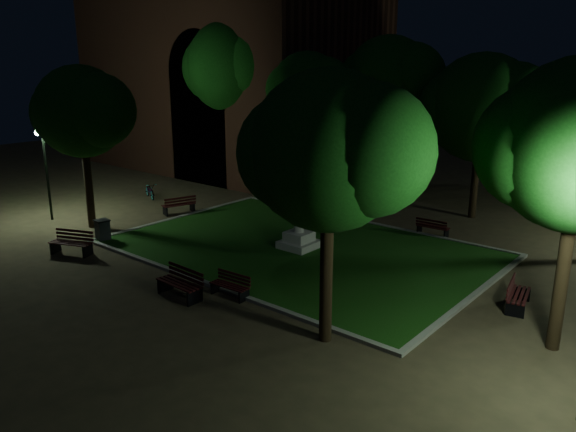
% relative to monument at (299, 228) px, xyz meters
% --- Properties ---
extents(ground, '(80.00, 80.00, 0.00)m').
position_rel_monument_xyz_m(ground, '(0.00, -2.00, -0.96)').
color(ground, '#403523').
extents(lawn, '(15.00, 10.00, 0.08)m').
position_rel_monument_xyz_m(lawn, '(0.00, 0.00, -0.92)').
color(lawn, '#15400E').
rests_on(lawn, ground).
extents(lawn_kerb, '(15.40, 10.40, 0.12)m').
position_rel_monument_xyz_m(lawn_kerb, '(0.00, 0.00, -0.90)').
color(lawn_kerb, slate).
rests_on(lawn_kerb, ground).
extents(monument, '(1.40, 1.40, 3.20)m').
position_rel_monument_xyz_m(monument, '(0.00, 0.00, 0.00)').
color(monument, '#9E9B91').
rests_on(monument, lawn).
extents(building_main, '(20.00, 12.00, 15.00)m').
position_rel_monument_xyz_m(building_main, '(-15.86, 11.79, 6.42)').
color(building_main, '#572E1F').
rests_on(building_main, ground).
extents(tree_west, '(5.11, 4.17, 7.52)m').
position_rel_monument_xyz_m(tree_west, '(-9.53, -3.76, 4.47)').
color(tree_west, black).
rests_on(tree_west, ground).
extents(tree_north_wl, '(4.78, 3.90, 8.16)m').
position_rel_monument_xyz_m(tree_north_wl, '(-4.87, 6.81, 5.24)').
color(tree_north_wl, black).
rests_on(tree_north_wl, ground).
extents(tree_north_er, '(6.41, 5.23, 8.08)m').
position_rel_monument_xyz_m(tree_north_er, '(3.72, 9.47, 4.51)').
color(tree_north_er, black).
rests_on(tree_north_er, ground).
extents(tree_se, '(5.26, 4.29, 7.58)m').
position_rel_monument_xyz_m(tree_se, '(5.59, -5.66, 4.47)').
color(tree_se, black).
rests_on(tree_se, ground).
extents(tree_nw, '(7.04, 5.75, 10.15)m').
position_rel_monument_xyz_m(tree_nw, '(-10.91, 7.41, 6.31)').
color(tree_nw, black).
rests_on(tree_nw, ground).
extents(tree_far_north, '(5.75, 4.70, 8.98)m').
position_rel_monument_xyz_m(tree_far_north, '(-1.44, 9.45, 5.67)').
color(tree_far_north, black).
rests_on(tree_far_north, ground).
extents(lamppost_sw, '(1.18, 0.28, 4.43)m').
position_rel_monument_xyz_m(lamppost_sw, '(-12.31, -4.34, 2.14)').
color(lamppost_sw, black).
rests_on(lamppost_sw, ground).
extents(lamppost_nw, '(1.18, 0.28, 4.71)m').
position_rel_monument_xyz_m(lamppost_nw, '(-10.02, 8.16, 2.31)').
color(lamppost_nw, black).
rests_on(lamppost_nw, ground).
extents(bench_near_left, '(1.82, 0.69, 0.99)m').
position_rel_monument_xyz_m(bench_near_left, '(-0.00, -6.33, -0.49)').
color(bench_near_left, black).
rests_on(bench_near_left, ground).
extents(bench_near_right, '(1.47, 0.59, 0.79)m').
position_rel_monument_xyz_m(bench_near_right, '(1.25, -5.22, -0.58)').
color(bench_near_right, black).
rests_on(bench_near_right, ground).
extents(bench_west_near, '(1.87, 1.26, 0.97)m').
position_rel_monument_xyz_m(bench_west_near, '(-6.80, -6.38, -0.50)').
color(bench_west_near, black).
rests_on(bench_west_near, ground).
extents(bench_left_side, '(1.08, 1.79, 0.93)m').
position_rel_monument_xyz_m(bench_left_side, '(-8.29, 0.44, -0.52)').
color(bench_left_side, black).
rests_on(bench_left_side, ground).
extents(bench_right_side, '(0.87, 1.72, 0.90)m').
position_rel_monument_xyz_m(bench_right_side, '(8.95, -0.00, -0.53)').
color(bench_right_side, black).
rests_on(bench_right_side, ground).
extents(bench_far_side, '(1.49, 0.60, 0.80)m').
position_rel_monument_xyz_m(bench_far_side, '(3.46, 5.34, -0.58)').
color(bench_far_side, black).
rests_on(bench_far_side, ground).
extents(trash_bin, '(0.64, 0.64, 0.97)m').
position_rel_monument_xyz_m(trash_bin, '(-7.33, -4.62, -0.46)').
color(trash_bin, black).
rests_on(trash_bin, ground).
extents(bicycle, '(1.77, 1.19, 0.88)m').
position_rel_monument_xyz_m(bicycle, '(-12.21, 1.56, -0.52)').
color(bicycle, black).
rests_on(bicycle, ground).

